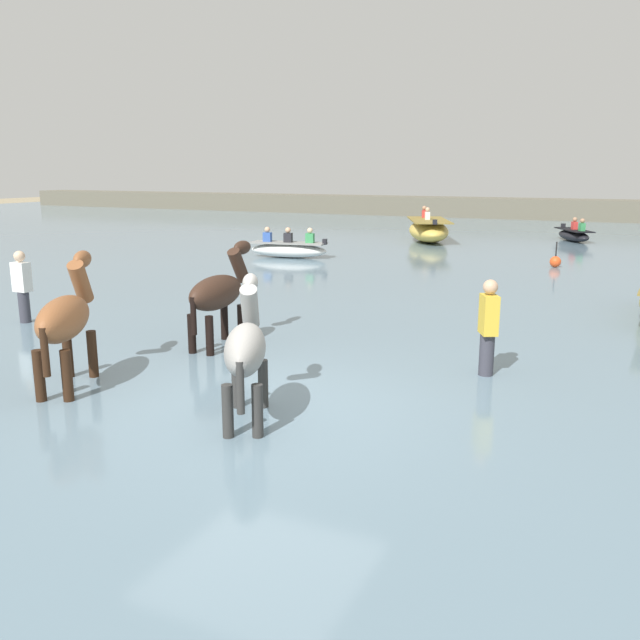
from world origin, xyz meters
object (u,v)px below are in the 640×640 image
object	(u,v)px
horse_trailing_dark_bay	(219,295)
boat_mid_channel	(428,230)
channel_buoy	(555,261)
person_wading_mid	(23,292)
horse_lead_grey	(246,351)
horse_flank_chestnut	(66,321)
person_spectator_far	(488,335)
boat_mid_outer	(289,249)
boat_near_starboard	(574,235)

from	to	relation	value
horse_trailing_dark_bay	boat_mid_channel	distance (m)	17.12
channel_buoy	person_wading_mid	bearing A→B (deg)	-124.23
horse_lead_grey	horse_flank_chestnut	world-z (taller)	horse_flank_chestnut
horse_lead_grey	horse_flank_chestnut	size ratio (longest dim) A/B	0.93
horse_flank_chestnut	person_spectator_far	distance (m)	5.56
person_spectator_far	boat_mid_channel	bearing A→B (deg)	109.01
person_spectator_far	boat_mid_outer	bearing A→B (deg)	130.22
horse_lead_grey	boat_near_starboard	size ratio (longest dim) A/B	0.73
horse_trailing_dark_bay	boat_mid_outer	world-z (taller)	horse_trailing_dark_bay
person_wading_mid	boat_mid_outer	bearing A→B (deg)	90.17
person_spectator_far	channel_buoy	world-z (taller)	person_spectator_far
person_wading_mid	person_spectator_far	xyz separation A→B (m)	(8.38, 0.42, 0.00)
boat_near_starboard	person_spectator_far	distance (m)	19.35
horse_trailing_dark_bay	boat_mid_channel	world-z (taller)	horse_trailing_dark_bay
horse_lead_grey	boat_mid_outer	distance (m)	14.26
boat_near_starboard	boat_mid_outer	bearing A→B (deg)	-129.83
boat_mid_outer	horse_trailing_dark_bay	bearing A→B (deg)	-67.47
boat_mid_outer	boat_near_starboard	size ratio (longest dim) A/B	1.04
boat_mid_outer	channel_buoy	world-z (taller)	boat_mid_outer
horse_flank_chestnut	boat_near_starboard	xyz separation A→B (m)	(4.20, 22.17, -0.62)
horse_lead_grey	channel_buoy	bearing A→B (deg)	83.08
horse_flank_chestnut	boat_near_starboard	size ratio (longest dim) A/B	0.78
horse_trailing_dark_bay	horse_flank_chestnut	size ratio (longest dim) A/B	0.97
boat_near_starboard	channel_buoy	bearing A→B (deg)	-88.52
boat_mid_channel	person_spectator_far	xyz separation A→B (m)	(5.78, -16.77, 0.14)
person_spectator_far	channel_buoy	distance (m)	11.37
person_wading_mid	horse_trailing_dark_bay	bearing A→B (deg)	2.05
horse_flank_chestnut	person_spectator_far	xyz separation A→B (m)	(4.78, 2.83, -0.30)
boat_near_starboard	person_spectator_far	bearing A→B (deg)	-88.30
horse_flank_chestnut	boat_mid_channel	world-z (taller)	horse_flank_chestnut
horse_flank_chestnut	boat_near_starboard	world-z (taller)	horse_flank_chestnut
boat_mid_channel	horse_lead_grey	bearing A→B (deg)	-79.33
person_wading_mid	person_spectator_far	bearing A→B (deg)	2.89
boat_near_starboard	person_spectator_far	size ratio (longest dim) A/B	1.56
horse_lead_grey	horse_trailing_dark_bay	size ratio (longest dim) A/B	0.97
horse_flank_chestnut	boat_mid_outer	xyz separation A→B (m)	(-3.63, 12.77, -0.60)
boat_mid_channel	channel_buoy	bearing A→B (deg)	-45.02
boat_mid_outer	channel_buoy	size ratio (longest dim) A/B	3.56
person_spectator_far	channel_buoy	size ratio (longest dim) A/B	2.20
boat_near_starboard	person_wading_mid	bearing A→B (deg)	-111.55
horse_trailing_dark_bay	channel_buoy	bearing A→B (deg)	71.88
horse_flank_chestnut	boat_mid_outer	size ratio (longest dim) A/B	0.75
boat_mid_channel	boat_near_starboard	bearing A→B (deg)	26.27
horse_flank_chestnut	boat_mid_outer	bearing A→B (deg)	105.88
horse_lead_grey	horse_flank_chestnut	xyz separation A→B (m)	(-2.69, -0.00, 0.08)
horse_lead_grey	boat_mid_outer	bearing A→B (deg)	116.33
boat_mid_channel	channel_buoy	size ratio (longest dim) A/B	5.70
boat_mid_outer	person_spectator_far	world-z (taller)	person_spectator_far
channel_buoy	horse_flank_chestnut	bearing A→B (deg)	-107.27
boat_mid_channel	person_wading_mid	bearing A→B (deg)	-98.60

